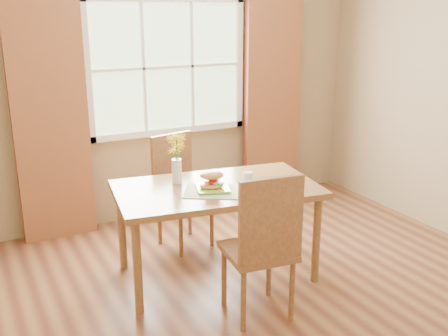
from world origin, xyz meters
name	(u,v)px	position (x,y,z in m)	size (l,w,h in m)	color
room	(271,116)	(0.00, 0.00, 1.35)	(4.24, 3.84, 2.74)	brown
window	(168,67)	(0.00, 1.87, 1.50)	(1.62, 0.06, 1.32)	#AED09D
curtain_left	(51,121)	(-1.15, 1.78, 1.10)	(0.65, 0.08, 2.20)	maroon
curtain_right	(272,100)	(1.15, 1.78, 1.10)	(0.65, 0.08, 2.20)	maroon
dining_table	(216,196)	(-0.19, 0.45, 0.67)	(1.64, 1.07, 0.75)	olive
chair_near	(264,242)	(-0.20, -0.26, 0.58)	(0.48, 0.48, 1.05)	olive
chair_far	(179,185)	(-0.21, 1.15, 0.54)	(0.49, 0.49, 0.99)	olive
placemat	(215,191)	(-0.25, 0.35, 0.75)	(0.45, 0.33, 0.01)	#B9BFA1
plate	(213,189)	(-0.26, 0.38, 0.76)	(0.24, 0.24, 0.01)	#7CC531
croissant_sandwich	(212,180)	(-0.27, 0.37, 0.83)	(0.22, 0.18, 0.14)	#D28747
water_glass	(248,180)	(0.02, 0.34, 0.80)	(0.08, 0.08, 0.11)	silver
flower_vase	(176,152)	(-0.43, 0.66, 0.99)	(0.16, 0.16, 0.40)	silver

